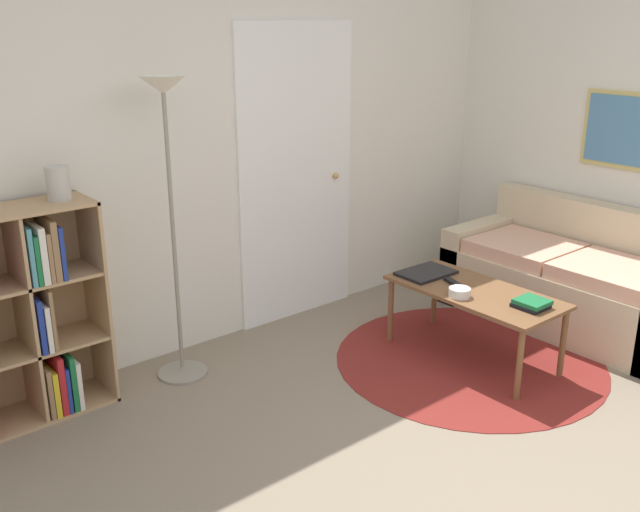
% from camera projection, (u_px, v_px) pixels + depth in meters
% --- Properties ---
extents(ground_plane, '(14.00, 14.00, 0.00)m').
position_uv_depth(ground_plane, '(522.00, 511.00, 3.10)').
color(ground_plane, gray).
extents(wall_back, '(7.72, 0.11, 2.60)m').
position_uv_depth(wall_back, '(221.00, 143.00, 4.43)').
color(wall_back, silver).
rests_on(wall_back, ground_plane).
extents(wall_right, '(0.08, 5.35, 2.60)m').
position_uv_depth(wall_right, '(601.00, 127.00, 4.98)').
color(wall_right, silver).
rests_on(wall_right, ground_plane).
extents(rug, '(1.66, 1.66, 0.01)m').
position_uv_depth(rug, '(469.00, 360.00, 4.45)').
color(rug, maroon).
rests_on(rug, ground_plane).
extents(floor_lamp, '(0.30, 0.30, 1.75)m').
position_uv_depth(floor_lamp, '(167.00, 147.00, 3.84)').
color(floor_lamp, gray).
rests_on(floor_lamp, ground_plane).
extents(couch, '(0.81, 1.68, 0.80)m').
position_uv_depth(couch, '(576.00, 282.00, 4.95)').
color(couch, '#CCB793').
rests_on(couch, ground_plane).
extents(coffee_table, '(0.51, 1.08, 0.46)m').
position_uv_depth(coffee_table, '(474.00, 297.00, 4.35)').
color(coffee_table, brown).
rests_on(coffee_table, ground_plane).
extents(laptop, '(0.36, 0.25, 0.02)m').
position_uv_depth(laptop, '(426.00, 273.00, 4.60)').
color(laptop, black).
rests_on(laptop, coffee_table).
extents(bowl, '(0.13, 0.13, 0.05)m').
position_uv_depth(bowl, '(460.00, 292.00, 4.23)').
color(bowl, silver).
rests_on(bowl, coffee_table).
extents(book_stack_on_table, '(0.17, 0.18, 0.05)m').
position_uv_depth(book_stack_on_table, '(531.00, 304.00, 4.07)').
color(book_stack_on_table, black).
rests_on(book_stack_on_table, coffee_table).
extents(remote, '(0.09, 0.18, 0.02)m').
position_uv_depth(remote, '(454.00, 283.00, 4.42)').
color(remote, black).
rests_on(remote, coffee_table).
extents(vase_on_shelf, '(0.12, 0.12, 0.18)m').
position_uv_depth(vase_on_shelf, '(58.00, 183.00, 3.62)').
color(vase_on_shelf, '#B7B2A8').
rests_on(vase_on_shelf, bookshelf).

